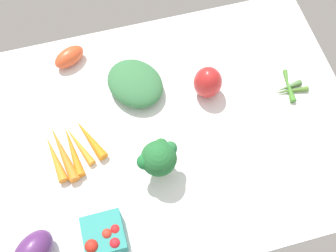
% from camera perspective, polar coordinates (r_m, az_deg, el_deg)
% --- Properties ---
extents(tablecloth, '(1.04, 0.76, 0.02)m').
position_cam_1_polar(tablecloth, '(1.19, 0.00, -0.64)').
color(tablecloth, white).
rests_on(tablecloth, ground).
extents(bell_pepper_red, '(0.11, 0.11, 0.10)m').
position_cam_1_polar(bell_pepper_red, '(1.20, 5.33, 5.82)').
color(bell_pepper_red, red).
rests_on(bell_pepper_red, tablecloth).
extents(okra_pile, '(0.10, 0.11, 0.02)m').
position_cam_1_polar(okra_pile, '(1.28, 15.86, 4.99)').
color(okra_pile, '#507B41').
rests_on(okra_pile, tablecloth).
extents(carrot_bunch, '(0.16, 0.18, 0.03)m').
position_cam_1_polar(carrot_bunch, '(1.17, -12.88, -3.04)').
color(carrot_bunch, orange).
rests_on(carrot_bunch, tablecloth).
extents(berry_basket, '(0.10, 0.10, 0.06)m').
position_cam_1_polar(berry_basket, '(1.06, -8.52, -14.23)').
color(berry_basket, teal).
rests_on(berry_basket, tablecloth).
extents(broccoli_head, '(0.11, 0.10, 0.13)m').
position_cam_1_polar(broccoli_head, '(1.06, -1.23, -4.26)').
color(broccoli_head, '#94BE78').
rests_on(broccoli_head, tablecloth).
extents(eggplant, '(0.14, 0.13, 0.07)m').
position_cam_1_polar(eggplant, '(1.08, -17.63, -15.77)').
color(eggplant, '#562A68').
rests_on(eggplant, tablecloth).
extents(leafy_greens_clump, '(0.21, 0.22, 0.06)m').
position_cam_1_polar(leafy_greens_clump, '(1.22, -4.41, 5.70)').
color(leafy_greens_clump, '#377444').
rests_on(leafy_greens_clump, tablecloth).
extents(roma_tomato, '(0.11, 0.09, 0.05)m').
position_cam_1_polar(roma_tomato, '(1.30, -13.05, 8.97)').
color(roma_tomato, '#E1512A').
rests_on(roma_tomato, tablecloth).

